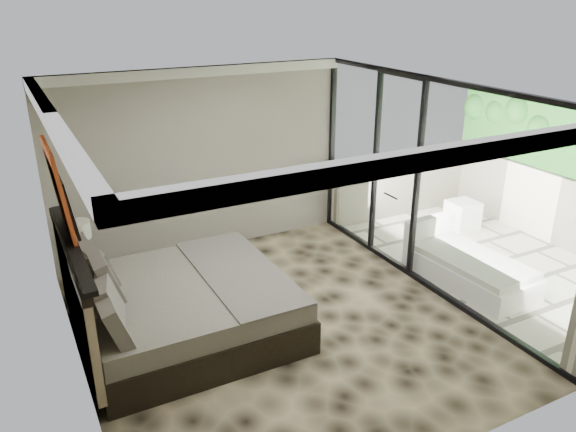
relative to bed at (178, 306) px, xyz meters
name	(u,v)px	position (x,y,z in m)	size (l,w,h in m)	color
floor	(278,324)	(1.13, -0.35, -0.38)	(5.00, 5.00, 0.00)	black
ceiling	(277,94)	(1.13, -0.35, 2.41)	(4.50, 5.00, 0.02)	silver
back_wall	(203,162)	(1.13, 2.14, 1.02)	(4.50, 0.02, 2.80)	gray
left_wall	(68,259)	(-1.11, -0.35, 1.02)	(0.02, 5.00, 2.80)	gray
glass_wall	(432,188)	(3.38, -0.35, 1.02)	(0.08, 5.00, 2.80)	white
terrace_slab	(500,264)	(4.88, -0.35, -0.44)	(3.00, 5.00, 0.12)	beige
parapet_far	(567,212)	(6.23, -0.35, 0.17)	(0.30, 5.00, 1.10)	beige
picture_ledge	(71,244)	(-1.05, -0.25, 1.12)	(0.12, 2.20, 0.05)	black
bed	(178,306)	(0.00, 0.00, 0.00)	(2.39, 2.31, 1.33)	black
nightstand	(88,280)	(-0.78, 1.41, -0.14)	(0.49, 0.49, 0.49)	black
table_lamp	(79,237)	(-0.83, 1.35, 0.51)	(0.32, 0.32, 0.58)	black
abstract_canvas	(58,189)	(-1.07, 0.06, 1.59)	(0.04, 0.90, 0.90)	#BB3E10
framed_print	(68,205)	(-1.01, -0.03, 1.44)	(0.03, 0.50, 0.60)	black
ottoman	(462,214)	(5.28, 0.91, -0.15)	(0.46, 0.46, 0.46)	white
lounger	(467,267)	(3.96, -0.57, -0.17)	(0.99, 1.83, 0.70)	white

